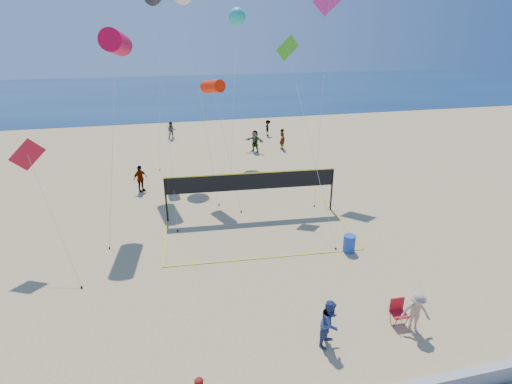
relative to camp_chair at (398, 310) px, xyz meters
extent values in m
plane|color=tan|center=(-4.90, -0.11, -0.57)|extent=(120.00, 120.00, 0.00)
cube|color=navy|center=(-4.90, 61.89, -0.56)|extent=(140.00, 50.00, 0.03)
imported|color=navy|center=(-2.90, -0.41, 0.32)|extent=(1.09, 1.08, 1.78)
imported|color=tan|center=(0.36, -0.52, 0.23)|extent=(1.17, 0.88, 1.61)
imported|color=gray|center=(-9.70, 15.68, 0.34)|extent=(1.11, 1.02, 1.83)
imported|color=gray|center=(-0.08, 23.02, 0.40)|extent=(1.74, 1.59, 1.94)
imported|color=gray|center=(2.55, 23.31, 0.36)|extent=(0.59, 0.76, 1.87)
imported|color=gray|center=(-7.12, 29.24, 0.28)|extent=(0.85, 0.68, 1.70)
imported|color=gray|center=(2.52, 28.31, 0.23)|extent=(0.82, 1.15, 1.60)
cube|color=red|center=(0.00, -0.10, -0.12)|extent=(0.57, 0.52, 0.06)
cube|color=red|center=(0.00, 0.12, 0.17)|extent=(0.55, 0.07, 0.55)
cylinder|color=black|center=(-0.23, -0.29, -0.32)|extent=(0.03, 0.28, 0.71)
cylinder|color=black|center=(-0.22, 0.11, -0.32)|extent=(0.03, 0.28, 0.71)
cylinder|color=black|center=(0.21, -0.31, -0.32)|extent=(0.03, 0.28, 0.71)
cylinder|color=black|center=(0.22, 0.09, -0.32)|extent=(0.03, 0.28, 0.71)
cylinder|color=#1B47B1|center=(0.53, 5.18, -0.14)|extent=(0.60, 0.60, 0.87)
cylinder|color=black|center=(-8.10, 10.67, 0.72)|extent=(0.10, 0.10, 2.59)
cylinder|color=black|center=(1.61, 10.01, 0.72)|extent=(0.10, 0.10, 2.59)
cube|color=black|center=(-3.25, 10.34, 1.54)|extent=(9.71, 0.68, 0.97)
cube|color=yellow|center=(-3.25, 10.34, 2.05)|extent=(9.71, 0.69, 0.06)
cube|color=yellow|center=(-3.58, 5.48, -0.56)|extent=(9.91, 0.72, 0.02)
cube|color=yellow|center=(-2.92, 15.19, -0.56)|extent=(9.91, 0.72, 0.02)
cylinder|color=red|center=(-9.89, 12.57, 8.99)|extent=(1.50, 2.88, 1.51)
cylinder|color=silver|center=(-10.47, 10.37, 4.23)|extent=(1.18, 4.42, 9.52)
cylinder|color=black|center=(-11.05, 8.16, -0.52)|extent=(0.08, 0.08, 0.10)
cylinder|color=silver|center=(-7.63, 14.11, 5.62)|extent=(0.02, 9.76, 12.29)
cylinder|color=black|center=(-7.63, 9.23, -0.52)|extent=(0.08, 0.08, 0.10)
cylinder|color=#FF2202|center=(-4.73, 14.50, 6.37)|extent=(1.45, 2.00, 1.01)
cylinder|color=silver|center=(-4.25, 12.67, 2.92)|extent=(0.97, 3.68, 6.90)
cylinder|color=black|center=(-3.77, 10.84, -0.52)|extent=(0.08, 0.08, 0.10)
cube|color=red|center=(-13.94, 8.58, 4.43)|extent=(1.54, 0.38, 1.56)
cylinder|color=silver|center=(-12.91, 6.78, 1.95)|extent=(2.08, 3.62, 4.96)
cylinder|color=black|center=(-11.88, 4.98, -0.52)|extent=(0.08, 0.08, 0.10)
cube|color=green|center=(-0.30, 13.53, 8.59)|extent=(1.52, 0.31, 1.52)
cylinder|color=silver|center=(-0.17, 9.50, 4.03)|extent=(0.29, 8.07, 9.12)
cylinder|color=black|center=(-0.03, 5.47, -0.52)|extent=(0.08, 0.08, 0.10)
cylinder|color=silver|center=(1.96, 13.23, 5.45)|extent=(2.35, 5.29, 11.94)
cylinder|color=black|center=(0.80, 10.60, -0.52)|extent=(0.08, 0.08, 0.10)
cylinder|color=silver|center=(-5.33, 16.62, 5.71)|extent=(0.83, 8.98, 12.47)
cylinder|color=black|center=(-4.93, 12.14, -0.52)|extent=(0.08, 0.08, 0.10)
sphere|color=#26BCAC|center=(-1.29, 24.07, 10.55)|extent=(1.60, 1.60, 1.37)
cylinder|color=silver|center=(-2.50, 19.56, 5.01)|extent=(2.43, 9.04, 11.08)
cylinder|color=black|center=(-3.71, 15.05, -0.52)|extent=(0.08, 0.08, 0.10)
cylinder|color=silver|center=(-7.86, 21.03, 5.86)|extent=(1.18, 2.43, 12.77)
cylinder|color=black|center=(-8.44, 19.83, -0.52)|extent=(0.08, 0.08, 0.10)
camera|label=1|loc=(-7.90, -10.48, 9.69)|focal=28.00mm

